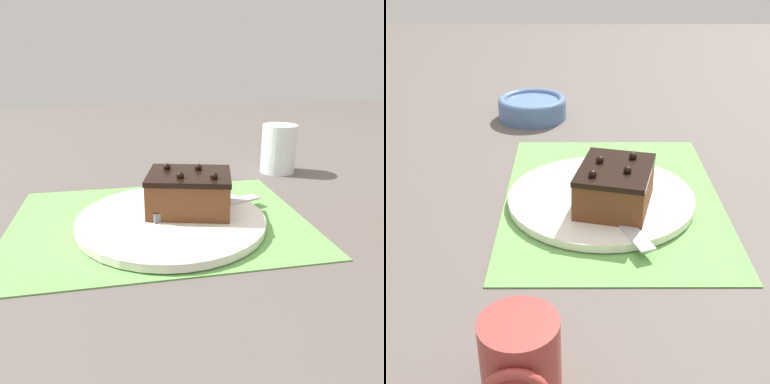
# 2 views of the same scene
# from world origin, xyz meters

# --- Properties ---
(ground_plane) EXTENTS (3.00, 3.00, 0.00)m
(ground_plane) POSITION_xyz_m (0.00, 0.00, 0.00)
(ground_plane) COLOR #544C47
(placemat_woven) EXTENTS (0.46, 0.34, 0.00)m
(placemat_woven) POSITION_xyz_m (0.00, 0.00, 0.00)
(placemat_woven) COLOR #609E4C
(placemat_woven) RESTS_ON ground_plane
(cake_plate) EXTENTS (0.29, 0.29, 0.01)m
(cake_plate) POSITION_xyz_m (0.02, -0.02, 0.01)
(cake_plate) COLOR white
(cake_plate) RESTS_ON placemat_woven
(chocolate_cake) EXTENTS (0.15, 0.13, 0.07)m
(chocolate_cake) POSITION_xyz_m (0.05, -0.00, 0.05)
(chocolate_cake) COLOR brown
(chocolate_cake) RESTS_ON cake_plate
(serving_knife) EXTENTS (0.20, 0.09, 0.01)m
(serving_knife) POSITION_xyz_m (0.05, -0.01, 0.02)
(serving_knife) COLOR slate
(serving_knife) RESTS_ON cake_plate
(small_bowl) EXTENTS (0.15, 0.15, 0.05)m
(small_bowl) POSITION_xyz_m (-0.38, -0.15, 0.03)
(small_bowl) COLOR #4C6B9E
(small_bowl) RESTS_ON ground_plane
(coffee_mug) EXTENTS (0.08, 0.07, 0.09)m
(coffee_mug) POSITION_xyz_m (0.39, -0.11, 0.04)
(coffee_mug) COLOR #993833
(coffee_mug) RESTS_ON ground_plane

